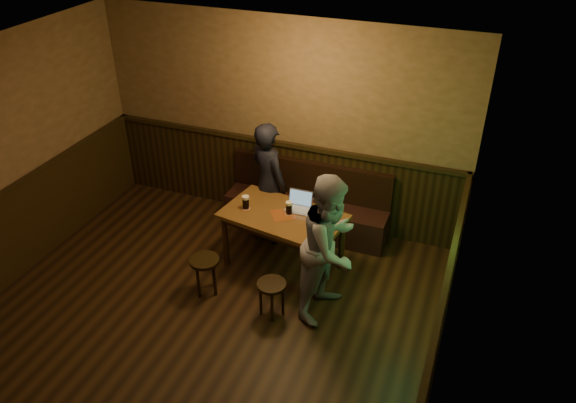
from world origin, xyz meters
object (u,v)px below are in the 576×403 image
(bench, at_px, (307,209))
(pint_right, at_px, (320,223))
(pint_left, at_px, (246,202))
(pint_mid, at_px, (289,208))
(stool_right, at_px, (272,289))
(person_suit, at_px, (269,183))
(person_grey, at_px, (331,247))
(pub_table, at_px, (283,222))
(laptop, at_px, (299,204))
(stool_left, at_px, (205,266))

(bench, height_order, pint_right, bench)
(bench, distance_m, pint_left, 1.16)
(bench, relative_size, pint_mid, 13.51)
(bench, xyz_separation_m, pint_right, (0.50, -1.00, 0.54))
(stool_right, bearing_deg, person_suit, 113.43)
(pint_left, distance_m, person_grey, 1.31)
(bench, relative_size, pub_table, 1.42)
(pub_table, distance_m, laptop, 0.29)
(pint_left, relative_size, laptop, 0.57)
(pint_left, xyz_separation_m, person_grey, (1.22, -0.50, -0.00))
(pint_left, bearing_deg, person_suit, 84.14)
(pint_left, relative_size, person_grey, 0.10)
(stool_left, bearing_deg, pint_right, 28.67)
(pub_table, xyz_separation_m, pint_mid, (0.06, 0.05, 0.18))
(stool_left, relative_size, pint_mid, 2.87)
(laptop, bearing_deg, pint_right, -41.27)
(person_suit, bearing_deg, bench, -111.86)
(stool_left, bearing_deg, person_suit, 78.72)
(bench, height_order, pub_table, bench)
(pint_left, xyz_separation_m, person_suit, (0.06, 0.58, -0.03))
(pint_mid, height_order, person_suit, person_suit)
(pub_table, relative_size, laptop, 5.12)
(bench, height_order, person_suit, person_suit)
(bench, relative_size, person_suit, 1.33)
(stool_left, distance_m, person_grey, 1.51)
(laptop, bearing_deg, person_grey, -49.96)
(person_suit, distance_m, person_grey, 1.58)
(pint_right, relative_size, person_suit, 0.10)
(person_grey, bearing_deg, pint_right, 44.03)
(pint_right, distance_m, person_suit, 1.13)
(pint_mid, xyz_separation_m, pint_right, (0.44, -0.17, 0.00))
(pint_left, bearing_deg, laptop, 21.40)
(person_grey, bearing_deg, pub_table, 67.68)
(pint_right, bearing_deg, person_suit, 143.82)
(pint_left, bearing_deg, pint_mid, 8.20)
(bench, bearing_deg, person_grey, -62.15)
(bench, distance_m, person_grey, 1.68)
(person_grey, bearing_deg, pint_left, 80.65)
(pint_left, relative_size, pint_mid, 1.06)
(bench, distance_m, pint_right, 1.24)
(bench, xyz_separation_m, pint_mid, (0.06, -0.84, 0.54))
(stool_left, height_order, person_grey, person_grey)
(pub_table, distance_m, pint_mid, 0.20)
(pint_left, bearing_deg, pub_table, 3.44)
(stool_right, xyz_separation_m, person_grey, (0.55, 0.32, 0.50))
(person_suit, bearing_deg, pint_mid, 161.97)
(person_suit, bearing_deg, pint_right, 172.67)
(person_grey, bearing_deg, stool_right, 132.97)
(person_suit, bearing_deg, pub_table, 155.87)
(laptop, xyz_separation_m, person_suit, (-0.54, 0.34, 0.01))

